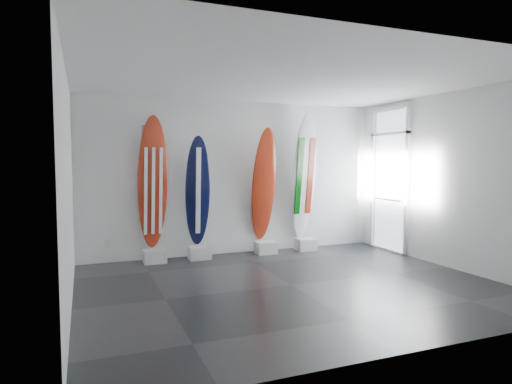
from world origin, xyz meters
name	(u,v)px	position (x,y,z in m)	size (l,w,h in m)	color
floor	(291,285)	(0.00, 0.00, 0.00)	(6.00, 6.00, 0.00)	black
ceiling	(292,79)	(0.00, 0.00, 3.00)	(6.00, 6.00, 0.00)	white
wall_back	(236,178)	(0.00, 2.50, 1.50)	(6.00, 6.00, 0.00)	white
wall_front	(411,196)	(0.00, -2.50, 1.50)	(6.00, 6.00, 0.00)	white
wall_left	(68,188)	(-3.00, 0.00, 1.50)	(5.00, 5.00, 0.00)	white
wall_right	(450,180)	(3.00, 0.00, 1.50)	(5.00, 5.00, 0.00)	white
display_block_usa	(155,256)	(-1.66, 2.18, 0.12)	(0.40, 0.30, 0.24)	silver
surfboard_usa	(153,183)	(-1.66, 2.28, 1.44)	(0.55, 0.08, 2.41)	maroon
display_block_navy	(200,253)	(-0.83, 2.18, 0.12)	(0.40, 0.30, 0.24)	silver
surfboard_navy	(198,191)	(-0.83, 2.28, 1.27)	(0.47, 0.08, 2.07)	black
display_block_swiss	(266,248)	(0.51, 2.18, 0.12)	(0.40, 0.30, 0.24)	silver
surfboard_swiss	(264,185)	(0.51, 2.28, 1.36)	(0.51, 0.08, 2.27)	maroon
display_block_italy	(306,244)	(1.40, 2.18, 0.12)	(0.40, 0.30, 0.24)	silver
surfboard_italy	(304,176)	(1.40, 2.28, 1.52)	(0.58, 0.08, 2.57)	silver
wall_outlet	(107,244)	(-2.45, 2.48, 0.35)	(0.09, 0.02, 0.13)	silver
glass_door	(390,181)	(2.97, 1.55, 1.43)	(0.12, 1.16, 2.85)	white
balcony	(439,223)	(4.30, 1.55, 0.50)	(2.80, 2.20, 1.20)	slate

